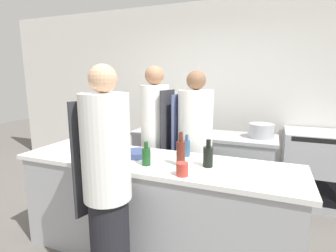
# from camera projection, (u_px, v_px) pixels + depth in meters

# --- Properties ---
(ground_plane) EXTENTS (16.00, 16.00, 0.00)m
(ground_plane) POSITION_uv_depth(u_px,v_px,m) (155.00, 251.00, 2.54)
(ground_plane) COLOR #605B56
(wall_back) EXTENTS (8.00, 0.06, 2.80)m
(wall_back) POSITION_uv_depth(u_px,v_px,m) (209.00, 93.00, 4.22)
(wall_back) COLOR silver
(wall_back) RESTS_ON ground_plane
(prep_counter) EXTENTS (2.57, 0.71, 0.93)m
(prep_counter) POSITION_uv_depth(u_px,v_px,m) (154.00, 207.00, 2.45)
(prep_counter) COLOR #A8AAAF
(prep_counter) RESTS_ON ground_plane
(pass_counter) EXTENTS (1.88, 0.60, 0.93)m
(pass_counter) POSITION_uv_depth(u_px,v_px,m) (201.00, 166.00, 3.55)
(pass_counter) COLOR #A8AAAF
(pass_counter) RESTS_ON ground_plane
(oven_range) EXTENTS (0.86, 0.69, 0.96)m
(oven_range) POSITION_uv_depth(u_px,v_px,m) (317.00, 168.00, 3.46)
(oven_range) COLOR #A8AAAF
(oven_range) RESTS_ON ground_plane
(chef_at_prep_near) EXTENTS (0.39, 0.38, 1.75)m
(chef_at_prep_near) POSITION_uv_depth(u_px,v_px,m) (107.00, 188.00, 1.88)
(chef_at_prep_near) COLOR black
(chef_at_prep_near) RESTS_ON ground_plane
(chef_at_stove) EXTENTS (0.36, 0.34, 1.79)m
(chef_at_stove) POSITION_uv_depth(u_px,v_px,m) (155.00, 143.00, 3.05)
(chef_at_stove) COLOR black
(chef_at_stove) RESTS_ON ground_plane
(chef_at_pass_far) EXTENTS (0.42, 0.40, 1.73)m
(chef_at_pass_far) POSITION_uv_depth(u_px,v_px,m) (194.00, 149.00, 2.95)
(chef_at_pass_far) COLOR black
(chef_at_pass_far) RESTS_ON ground_plane
(bottle_olive_oil) EXTENTS (0.08, 0.08, 0.23)m
(bottle_olive_oil) POSITION_uv_depth(u_px,v_px,m) (208.00, 156.00, 2.17)
(bottle_olive_oil) COLOR black
(bottle_olive_oil) RESTS_ON prep_counter
(bottle_vinegar) EXTENTS (0.07, 0.07, 0.29)m
(bottle_vinegar) POSITION_uv_depth(u_px,v_px,m) (181.00, 152.00, 2.20)
(bottle_vinegar) COLOR #5B2319
(bottle_vinegar) RESTS_ON prep_counter
(bottle_wine) EXTENTS (0.07, 0.07, 0.21)m
(bottle_wine) POSITION_uv_depth(u_px,v_px,m) (187.00, 148.00, 2.46)
(bottle_wine) COLOR #2D5175
(bottle_wine) RESTS_ON prep_counter
(bottle_cooking_oil) EXTENTS (0.07, 0.07, 0.21)m
(bottle_cooking_oil) POSITION_uv_depth(u_px,v_px,m) (146.00, 156.00, 2.22)
(bottle_cooking_oil) COLOR #19471E
(bottle_cooking_oil) RESTS_ON prep_counter
(bottle_sauce) EXTENTS (0.08, 0.08, 0.32)m
(bottle_sauce) POSITION_uv_depth(u_px,v_px,m) (99.00, 148.00, 2.28)
(bottle_sauce) COLOR #B2A84C
(bottle_sauce) RESTS_ON prep_counter
(bowl_mixing_large) EXTENTS (0.17, 0.17, 0.05)m
(bowl_mixing_large) POSITION_uv_depth(u_px,v_px,m) (79.00, 143.00, 2.85)
(bowl_mixing_large) COLOR tan
(bowl_mixing_large) RESTS_ON prep_counter
(bowl_prep_small) EXTENTS (0.25, 0.25, 0.05)m
(bowl_prep_small) POSITION_uv_depth(u_px,v_px,m) (137.00, 154.00, 2.46)
(bowl_prep_small) COLOR navy
(bowl_prep_small) RESTS_ON prep_counter
(cup) EXTENTS (0.09, 0.09, 0.10)m
(cup) POSITION_uv_depth(u_px,v_px,m) (182.00, 169.00, 1.98)
(cup) COLOR #B2382D
(cup) RESTS_ON prep_counter
(cutting_board) EXTENTS (0.38, 0.21, 0.01)m
(cutting_board) POSITION_uv_depth(u_px,v_px,m) (99.00, 152.00, 2.58)
(cutting_board) COLOR tan
(cutting_board) RESTS_ON prep_counter
(stockpot) EXTENTS (0.30, 0.30, 0.17)m
(stockpot) POSITION_uv_depth(u_px,v_px,m) (261.00, 131.00, 3.21)
(stockpot) COLOR #A8AAAF
(stockpot) RESTS_ON pass_counter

